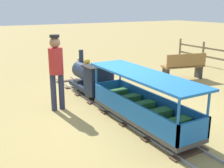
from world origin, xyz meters
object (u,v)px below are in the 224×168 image
at_px(passenger_car, 142,105).
at_px(park_bench, 184,66).
at_px(locomotive, 91,77).
at_px(conductor_person, 56,67).

height_order(passenger_car, park_bench, passenger_car).
bearing_deg(park_bench, locomotive, -179.74).
bearing_deg(locomotive, passenger_car, -90.00).
bearing_deg(locomotive, park_bench, 0.26).
bearing_deg(park_bench, conductor_person, -172.82).
distance_m(locomotive, park_bench, 3.14).
distance_m(passenger_car, conductor_person, 1.99).
bearing_deg(conductor_person, locomotive, 25.81).
bearing_deg(conductor_person, park_bench, 7.18).
bearing_deg(locomotive, conductor_person, -154.19).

